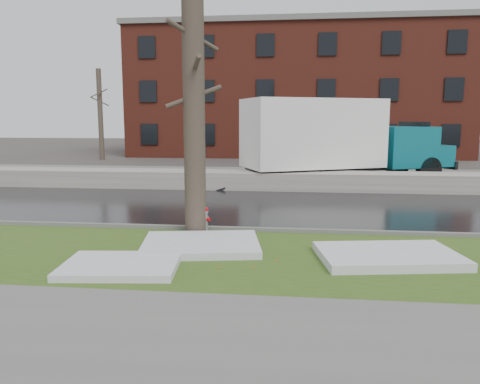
# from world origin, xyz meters

# --- Properties ---
(ground) EXTENTS (120.00, 120.00, 0.00)m
(ground) POSITION_xyz_m (0.00, 0.00, 0.00)
(ground) COLOR #47423D
(ground) RESTS_ON ground
(verge) EXTENTS (60.00, 4.50, 0.04)m
(verge) POSITION_xyz_m (0.00, -1.25, 0.02)
(verge) COLOR #314B19
(verge) RESTS_ON ground
(sidewalk) EXTENTS (60.00, 3.00, 0.05)m
(sidewalk) POSITION_xyz_m (0.00, -5.00, 0.03)
(sidewalk) COLOR slate
(sidewalk) RESTS_ON ground
(road) EXTENTS (60.00, 7.00, 0.03)m
(road) POSITION_xyz_m (0.00, 4.50, 0.01)
(road) COLOR black
(road) RESTS_ON ground
(parking_lot) EXTENTS (60.00, 9.00, 0.03)m
(parking_lot) POSITION_xyz_m (0.00, 13.00, 0.01)
(parking_lot) COLOR slate
(parking_lot) RESTS_ON ground
(curb) EXTENTS (60.00, 0.15, 0.14)m
(curb) POSITION_xyz_m (0.00, 1.00, 0.07)
(curb) COLOR slate
(curb) RESTS_ON ground
(snowbank) EXTENTS (60.00, 1.60, 0.75)m
(snowbank) POSITION_xyz_m (0.00, 8.70, 0.38)
(snowbank) COLOR #B1AAA2
(snowbank) RESTS_ON ground
(brick_building) EXTENTS (26.00, 12.00, 10.00)m
(brick_building) POSITION_xyz_m (2.00, 30.00, 5.00)
(brick_building) COLOR maroon
(brick_building) RESTS_ON ground
(bg_tree_left) EXTENTS (1.40, 1.62, 6.50)m
(bg_tree_left) POSITION_xyz_m (-12.00, 22.00, 3.33)
(bg_tree_left) COLOR brown
(bg_tree_left) RESTS_ON ground
(bg_tree_center) EXTENTS (1.40, 1.62, 6.50)m
(bg_tree_center) POSITION_xyz_m (-6.00, 26.00, 3.33)
(bg_tree_center) COLOR brown
(bg_tree_center) RESTS_ON ground
(fire_hydrant) EXTENTS (0.37, 0.34, 0.74)m
(fire_hydrant) POSITION_xyz_m (-0.33, 0.60, 0.43)
(fire_hydrant) COLOR #999AA0
(fire_hydrant) RESTS_ON verge
(tree) EXTENTS (1.36, 1.58, 6.68)m
(tree) POSITION_xyz_m (-0.52, 0.55, 3.41)
(tree) COLOR brown
(tree) RESTS_ON verge
(box_truck) EXTENTS (11.18, 6.45, 3.82)m
(box_truck) POSITION_xyz_m (3.85, 10.76, 2.02)
(box_truck) COLOR black
(box_truck) RESTS_ON ground
(worker) EXTENTS (0.73, 0.58, 1.77)m
(worker) POSITION_xyz_m (-2.16, 9.30, 1.63)
(worker) COLOR black
(worker) RESTS_ON snowbank
(snow_patch_near) EXTENTS (2.90, 2.41, 0.16)m
(snow_patch_near) POSITION_xyz_m (-0.14, -0.73, 0.12)
(snow_patch_near) COLOR silver
(snow_patch_near) RESTS_ON verge
(snow_patch_far) EXTENTS (2.35, 1.82, 0.14)m
(snow_patch_far) POSITION_xyz_m (-1.39, -2.41, 0.11)
(snow_patch_far) COLOR silver
(snow_patch_far) RESTS_ON verge
(snow_patch_side) EXTENTS (3.05, 2.23, 0.18)m
(snow_patch_side) POSITION_xyz_m (3.90, -1.20, 0.13)
(snow_patch_side) COLOR silver
(snow_patch_side) RESTS_ON verge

